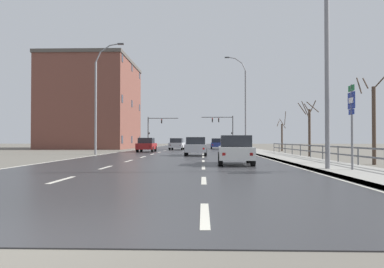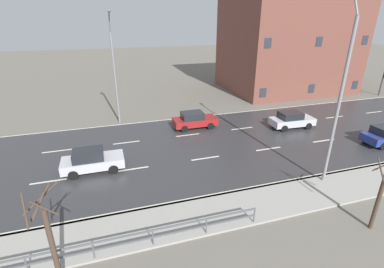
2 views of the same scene
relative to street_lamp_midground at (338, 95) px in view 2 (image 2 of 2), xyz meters
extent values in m
cube|color=#666056|center=(-7.44, 7.42, -5.77)|extent=(160.00, 160.00, 0.12)
cube|color=beige|center=(-9.77, -16.98, -5.68)|extent=(0.16, 2.20, 0.01)
cube|color=beige|center=(-9.77, -11.58, -5.68)|extent=(0.16, 2.20, 0.01)
cube|color=beige|center=(-9.77, -6.18, -5.68)|extent=(0.16, 2.20, 0.01)
cube|color=beige|center=(-9.77, -0.78, -5.68)|extent=(0.16, 2.20, 0.01)
cube|color=beige|center=(-9.77, 4.62, -5.68)|extent=(0.16, 2.20, 0.01)
cube|color=beige|center=(-9.77, 10.02, -5.68)|extent=(0.16, 2.20, 0.01)
cube|color=beige|center=(-9.77, 15.42, -5.68)|extent=(0.16, 2.20, 0.01)
cube|color=beige|center=(-5.11, -16.98, -5.68)|extent=(0.16, 2.20, 0.01)
cube|color=beige|center=(-5.11, -11.58, -5.68)|extent=(0.16, 2.20, 0.01)
cube|color=beige|center=(-5.11, -6.18, -5.68)|extent=(0.16, 2.20, 0.01)
cube|color=beige|center=(-5.11, -0.78, -5.68)|extent=(0.16, 2.20, 0.01)
cube|color=beige|center=(-5.11, 4.62, -5.68)|extent=(0.16, 2.20, 0.01)
cube|color=beige|center=(-5.11, 10.02, -5.68)|extent=(0.16, 2.20, 0.01)
cube|color=beige|center=(-14.29, 19.42, -5.68)|extent=(0.16, 120.00, 0.01)
cylinder|color=#515459|center=(2.41, -16.67, -5.21)|extent=(0.07, 0.07, 1.00)
cylinder|color=#515459|center=(2.41, -14.07, -5.21)|extent=(0.07, 0.07, 1.00)
cylinder|color=#515459|center=(2.41, -11.47, -5.21)|extent=(0.07, 0.07, 1.00)
cylinder|color=#515459|center=(2.41, -8.86, -5.21)|extent=(0.07, 0.07, 1.00)
cylinder|color=#515459|center=(2.41, -6.26, -5.21)|extent=(0.07, 0.07, 1.00)
cylinder|color=slate|center=(0.16, 0.00, -0.74)|extent=(0.20, 0.20, 9.93)
cylinder|color=slate|center=(-0.06, 0.00, 4.69)|extent=(0.53, 0.11, 0.98)
cylinder|color=slate|center=(-15.04, -11.75, -1.43)|extent=(0.20, 0.20, 8.55)
cylinder|color=slate|center=(-14.82, -11.75, 3.32)|extent=(0.54, 0.11, 0.99)
cylinder|color=slate|center=(-14.17, -11.75, 4.09)|extent=(0.91, 0.11, 0.69)
cylinder|color=slate|center=(-13.24, -11.75, 4.48)|extent=(1.04, 0.11, 0.29)
cube|color=#333335|center=(-12.73, -11.75, 4.52)|extent=(0.56, 0.24, 0.12)
cylinder|color=#38383A|center=(-15.34, 22.47, -2.88)|extent=(0.18, 0.18, 5.64)
cube|color=#B7B7BC|center=(-5.73, -14.14, -5.06)|extent=(1.77, 4.11, 0.64)
cube|color=black|center=(-5.73, -14.39, -4.44)|extent=(1.57, 2.00, 0.60)
cube|color=slate|center=(-5.73, -13.44, -4.46)|extent=(1.40, 0.08, 0.51)
cylinder|color=black|center=(-4.91, -12.87, -5.38)|extent=(0.22, 0.66, 0.66)
cylinder|color=black|center=(-6.53, -12.87, -5.38)|extent=(0.22, 0.66, 0.66)
cylinder|color=black|center=(-4.92, -15.41, -5.38)|extent=(0.22, 0.66, 0.66)
cylinder|color=black|center=(-6.54, -15.41, -5.38)|extent=(0.22, 0.66, 0.66)
cube|color=red|center=(-6.39, -16.17, -5.06)|extent=(0.16, 0.04, 0.14)
cube|color=red|center=(-5.07, -16.17, -5.06)|extent=(0.16, 0.04, 0.14)
cube|color=#B7B7BC|center=(-8.62, 3.85, -5.06)|extent=(1.97, 4.19, 0.64)
cube|color=black|center=(-8.63, 3.60, -4.44)|extent=(1.66, 2.08, 0.60)
cube|color=slate|center=(-8.58, 4.55, -4.46)|extent=(1.41, 0.15, 0.51)
cylinder|color=black|center=(-7.74, 5.08, -5.38)|extent=(0.25, 0.67, 0.66)
cylinder|color=black|center=(-9.36, 5.16, -5.38)|extent=(0.25, 0.67, 0.66)
cylinder|color=black|center=(-7.88, 2.54, -5.38)|extent=(0.25, 0.67, 0.66)
cylinder|color=black|center=(-9.49, 2.62, -5.38)|extent=(0.25, 0.67, 0.66)
cube|color=red|center=(-9.38, 1.86, -5.06)|extent=(0.16, 0.05, 0.14)
cube|color=red|center=(-8.07, 1.79, -5.06)|extent=(0.16, 0.05, 0.14)
cube|color=maroon|center=(-11.35, -4.98, -5.06)|extent=(1.78, 4.11, 0.64)
cube|color=black|center=(-11.35, -5.23, -4.44)|extent=(1.57, 2.01, 0.60)
cube|color=slate|center=(-11.34, -4.28, -4.46)|extent=(1.40, 0.09, 0.51)
cylinder|color=black|center=(-10.53, -3.71, -5.38)|extent=(0.22, 0.66, 0.66)
cylinder|color=black|center=(-12.15, -3.70, -5.38)|extent=(0.22, 0.66, 0.66)
cylinder|color=black|center=(-10.54, -6.26, -5.38)|extent=(0.22, 0.66, 0.66)
cylinder|color=black|center=(-12.16, -6.25, -5.38)|extent=(0.22, 0.66, 0.66)
cube|color=red|center=(-12.02, -7.01, -5.06)|extent=(0.16, 0.04, 0.14)
cube|color=red|center=(-10.70, -7.01, -5.06)|extent=(0.16, 0.04, 0.14)
cylinder|color=black|center=(-2.26, 7.82, -5.38)|extent=(0.23, 0.66, 0.66)
cylinder|color=black|center=(-3.88, 7.85, -5.38)|extent=(0.23, 0.66, 0.66)
cube|color=red|center=(-3.74, 7.09, -5.06)|extent=(0.16, 0.04, 0.14)
cube|color=red|center=(-2.42, 7.06, -5.06)|extent=(0.16, 0.04, 0.14)
cube|color=brown|center=(-22.53, 12.13, 0.98)|extent=(12.31, 16.27, 13.37)
cube|color=#282D38|center=(-16.36, 5.20, -4.31)|extent=(0.04, 0.90, 1.10)
cube|color=#282D38|center=(-16.36, 12.13, -4.31)|extent=(0.04, 0.90, 1.10)
cube|color=#282D38|center=(-16.36, 19.07, -4.31)|extent=(0.04, 0.90, 1.10)
cube|color=#282D38|center=(-16.36, 5.20, 1.38)|extent=(0.04, 0.90, 1.10)
cube|color=#282D38|center=(-16.36, 12.13, 1.38)|extent=(0.04, 0.90, 1.10)
cube|color=#282D38|center=(-16.36, 19.07, 1.38)|extent=(0.04, 0.90, 1.10)
cylinder|color=#423328|center=(3.52, -15.26, -3.79)|extent=(0.20, 0.20, 3.83)
cylinder|color=#423328|center=(3.30, -15.43, -1.84)|extent=(0.40, 0.52, 0.90)
cylinder|color=#423328|center=(3.86, -15.14, -1.61)|extent=(0.29, 0.74, 0.90)
cylinder|color=#423328|center=(2.88, -15.44, -1.84)|extent=(0.35, 1.34, 1.08)
cylinder|color=#423328|center=(3.63, -15.78, -1.74)|extent=(1.08, 0.33, 0.85)
cylinder|color=#423328|center=(3.12, -15.42, -1.84)|extent=(0.37, 0.86, 1.32)
cylinder|color=#423328|center=(4.45, -0.77, -4.06)|extent=(0.20, 0.20, 3.29)
cylinder|color=#423328|center=(4.44, -1.12, -2.39)|extent=(0.77, 0.08, 1.20)
camera|label=1|loc=(-5.14, -44.96, -4.37)|focal=33.99mm
camera|label=2|loc=(12.52, -12.76, 4.22)|focal=26.32mm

